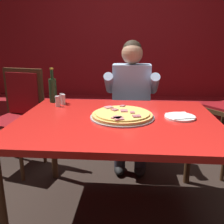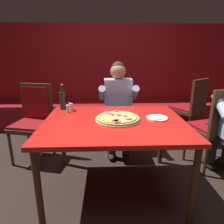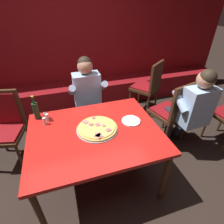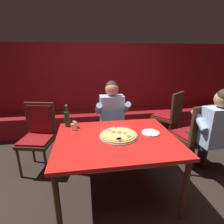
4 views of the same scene
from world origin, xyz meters
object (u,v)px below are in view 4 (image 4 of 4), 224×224
at_px(shaker_parmesan, 76,125).
at_px(pizza, 119,135).
at_px(dining_chair_side_aisle, 170,113).
at_px(shaker_oregano, 73,127).
at_px(main_dining_table, 116,143).
at_px(dining_chair_far_left, 195,132).
at_px(plate_white_paper, 151,133).
at_px(beer_bottle, 67,118).
at_px(shaker_black_pepper, 74,124).
at_px(diner_standing_companion, 212,130).
at_px(diner_seated_blue_shirt, 113,117).
at_px(dining_chair_by_booth, 38,133).

bearing_deg(shaker_parmesan, pizza, -32.83).
relative_size(pizza, dining_chair_side_aisle, 0.44).
bearing_deg(shaker_oregano, main_dining_table, -30.01).
xyz_separation_m(dining_chair_side_aisle, dining_chair_far_left, (-0.08, -0.90, 0.01)).
height_order(main_dining_table, plate_white_paper, plate_white_paper).
distance_m(beer_bottle, shaker_parmesan, 0.15).
bearing_deg(shaker_parmesan, shaker_black_pepper, 117.82).
bearing_deg(diner_standing_companion, shaker_oregano, 175.31).
xyz_separation_m(pizza, shaker_black_pepper, (-0.52, 0.36, 0.02)).
bearing_deg(plate_white_paper, diner_seated_blue_shirt, 113.22).
distance_m(main_dining_table, dining_chair_by_booth, 1.25).
height_order(main_dining_table, beer_bottle, beer_bottle).
xyz_separation_m(dining_chair_far_left, diner_standing_companion, (0.11, -0.19, 0.11)).
xyz_separation_m(main_dining_table, shaker_black_pepper, (-0.49, 0.39, 0.11)).
relative_size(main_dining_table, diner_seated_blue_shirt, 1.07).
bearing_deg(plate_white_paper, shaker_parmesan, 161.50).
distance_m(shaker_oregano, dining_chair_side_aisle, 2.03).
bearing_deg(shaker_parmesan, beer_bottle, 142.77).
distance_m(beer_bottle, dining_chair_side_aisle, 2.04).
bearing_deg(beer_bottle, main_dining_table, -36.84).
xyz_separation_m(shaker_parmesan, dining_chair_far_left, (1.68, -0.03, -0.20)).
bearing_deg(plate_white_paper, main_dining_table, -173.61).
relative_size(shaker_black_pepper, shaker_oregano, 1.00).
relative_size(shaker_parmesan, dining_chair_side_aisle, 0.09).
xyz_separation_m(main_dining_table, diner_standing_companion, (1.33, 0.14, 0.02)).
distance_m(diner_seated_blue_shirt, diner_standing_companion, 1.42).
bearing_deg(beer_bottle, pizza, -33.64).
distance_m(shaker_black_pepper, dining_chair_far_left, 1.72).
relative_size(main_dining_table, plate_white_paper, 6.48).
xyz_separation_m(dining_chair_side_aisle, diner_standing_companion, (0.04, -1.08, 0.12)).
bearing_deg(dining_chair_far_left, plate_white_paper, -160.73).
relative_size(dining_chair_side_aisle, dining_chair_far_left, 0.98).
xyz_separation_m(plate_white_paper, dining_chair_by_booth, (-1.46, 0.65, -0.19)).
xyz_separation_m(beer_bottle, diner_standing_companion, (1.90, -0.29, -0.16)).
distance_m(shaker_parmesan, dining_chair_side_aisle, 1.97).
bearing_deg(shaker_oregano, dining_chair_far_left, 1.23).
relative_size(beer_bottle, shaker_oregano, 3.40).
bearing_deg(plate_white_paper, diner_standing_companion, 5.62).
bearing_deg(shaker_oregano, pizza, -26.21).
height_order(plate_white_paper, diner_seated_blue_shirt, diner_seated_blue_shirt).
xyz_separation_m(plate_white_paper, diner_standing_companion, (0.90, 0.09, -0.06)).
relative_size(shaker_parmesan, diner_standing_companion, 0.07).
bearing_deg(diner_standing_companion, shaker_black_pepper, 172.09).
xyz_separation_m(plate_white_paper, dining_chair_far_left, (0.79, 0.27, -0.17)).
bearing_deg(pizza, shaker_black_pepper, 145.14).
bearing_deg(plate_white_paper, dining_chair_far_left, 19.27).
distance_m(beer_bottle, dining_chair_far_left, 1.81).
bearing_deg(dining_chair_side_aisle, diner_seated_blue_shirt, -162.07).
bearing_deg(shaker_black_pepper, beer_bottle, 154.47).
distance_m(diner_seated_blue_shirt, dining_chair_side_aisle, 1.26).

